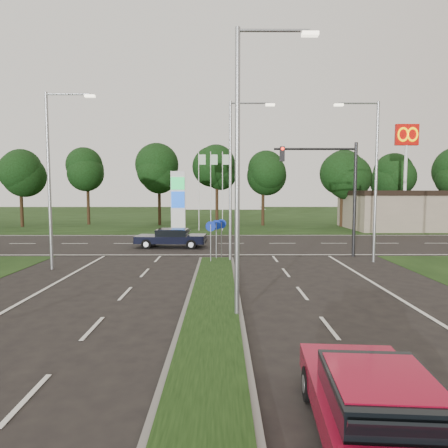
{
  "coord_description": "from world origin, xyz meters",
  "views": [
    {
      "loc": [
        0.31,
        -6.5,
        4.06
      ],
      "look_at": [
        0.44,
        15.85,
        2.2
      ],
      "focal_mm": 32.0,
      "sensor_mm": 36.0,
      "label": 1
    }
  ],
  "objects": [
    {
      "name": "navy_sedan",
      "position": [
        -3.29,
        21.93,
        0.73
      ],
      "size": [
        5.03,
        2.32,
        1.35
      ],
      "rotation": [
        0.0,
        0.0,
        1.51
      ],
      "color": "black",
      "rests_on": "ground"
    },
    {
      "name": "red_sedan",
      "position": [
        2.75,
        -0.63,
        0.68
      ],
      "size": [
        2.23,
        4.74,
        1.27
      ],
      "rotation": [
        0.0,
        0.0,
        -0.07
      ],
      "color": "maroon",
      "rests_on": "ground"
    },
    {
      "name": "ground",
      "position": [
        0.0,
        0.0,
        0.0
      ],
      "size": [
        160.0,
        160.0,
        0.0
      ],
      "primitive_type": "plane",
      "color": "black",
      "rests_on": "ground"
    },
    {
      "name": "median_signs",
      "position": [
        0.0,
        16.4,
        1.71
      ],
      "size": [
        1.16,
        1.76,
        2.38
      ],
      "color": "gray",
      "rests_on": "ground"
    },
    {
      "name": "streetlight_median_near",
      "position": [
        1.0,
        6.0,
        5.08
      ],
      "size": [
        2.53,
        0.22,
        9.0
      ],
      "color": "gray",
      "rests_on": "ground"
    },
    {
      "name": "verge_far",
      "position": [
        0.0,
        55.0,
        0.0
      ],
      "size": [
        160.0,
        50.0,
        0.02
      ],
      "primitive_type": "cube",
      "color": "black",
      "rests_on": "ground"
    },
    {
      "name": "commercial_building",
      "position": [
        22.0,
        36.0,
        2.0
      ],
      "size": [
        16.0,
        9.0,
        4.0
      ],
      "primitive_type": "cube",
      "color": "gray",
      "rests_on": "ground"
    },
    {
      "name": "gas_pylon",
      "position": [
        -3.79,
        33.05,
        3.2
      ],
      "size": [
        5.8,
        1.26,
        8.0
      ],
      "color": "silver",
      "rests_on": "ground"
    },
    {
      "name": "cross_road",
      "position": [
        0.0,
        24.0,
        0.0
      ],
      "size": [
        160.0,
        12.0,
        0.02
      ],
      "primitive_type": "cube",
      "color": "black",
      "rests_on": "ground"
    },
    {
      "name": "streetlight_left_far",
      "position": [
        -8.3,
        14.0,
        5.08
      ],
      "size": [
        2.53,
        0.22,
        9.0
      ],
      "color": "gray",
      "rests_on": "ground"
    },
    {
      "name": "treeline_far",
      "position": [
        0.1,
        39.93,
        6.83
      ],
      "size": [
        6.0,
        6.0,
        9.9
      ],
      "color": "black",
      "rests_on": "ground"
    },
    {
      "name": "median_kerb",
      "position": [
        0.0,
        4.0,
        0.06
      ],
      "size": [
        2.0,
        26.0,
        0.12
      ],
      "primitive_type": "cube",
      "color": "slate",
      "rests_on": "ground"
    },
    {
      "name": "traffic_signal",
      "position": [
        7.19,
        18.0,
        4.65
      ],
      "size": [
        5.1,
        0.42,
        7.0
      ],
      "color": "black",
      "rests_on": "ground"
    },
    {
      "name": "mcdonalds_sign",
      "position": [
        18.0,
        31.97,
        7.99
      ],
      "size": [
        2.2,
        0.47,
        10.4
      ],
      "color": "silver",
      "rests_on": "ground"
    },
    {
      "name": "streetlight_right_far",
      "position": [
        8.8,
        16.0,
        5.08
      ],
      "size": [
        2.53,
        0.22,
        9.0
      ],
      "rotation": [
        0.0,
        0.0,
        3.14
      ],
      "color": "gray",
      "rests_on": "ground"
    },
    {
      "name": "streetlight_median_far",
      "position": [
        1.0,
        16.0,
        5.08
      ],
      "size": [
        2.53,
        0.22,
        9.0
      ],
      "color": "gray",
      "rests_on": "ground"
    }
  ]
}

